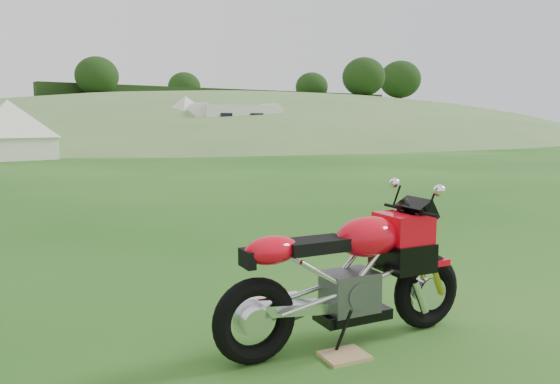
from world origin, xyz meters
TOP-DOWN VIEW (x-y plane):
  - ground at (0.00, 0.00)m, footprint 120.00×120.00m
  - hillside at (24.00, 40.00)m, footprint 80.00×64.00m
  - hedgerow at (24.00, 40.00)m, footprint 36.00×1.20m
  - sport_motorcycle at (-0.79, -1.74)m, footprint 1.75×0.70m
  - plywood_board at (-0.95, -1.89)m, footprint 0.31×0.26m
  - tent_left at (0.51, 18.02)m, footprint 2.85×2.85m
  - tent_right at (9.36, 21.56)m, footprint 3.73×3.73m
  - caravan at (11.28, 19.84)m, footprint 5.02×2.73m

SIDE VIEW (x-z plane):
  - ground at x=0.00m, z-range 0.00..0.00m
  - hillside at x=24.00m, z-range -4.00..4.00m
  - hedgerow at x=24.00m, z-range -4.30..4.30m
  - plywood_board at x=-0.95m, z-range 0.00..0.02m
  - sport_motorcycle at x=-0.79m, z-range 0.00..1.02m
  - caravan at x=11.28m, z-range 0.00..2.24m
  - tent_left at x=0.51m, z-range 0.00..2.34m
  - tent_right at x=9.36m, z-range 0.00..2.65m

